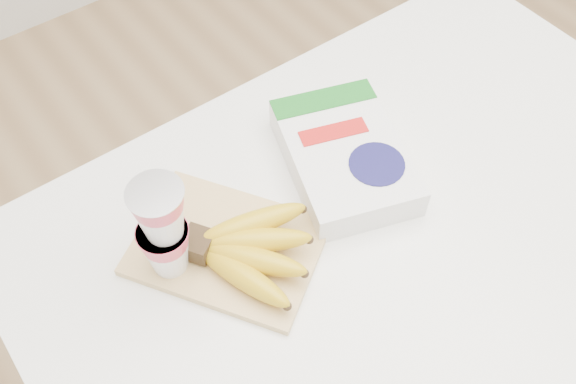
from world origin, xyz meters
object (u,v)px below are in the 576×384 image
(table, at_px, (364,330))
(yogurt_stack, at_px, (163,228))
(cutting_board, at_px, (227,247))
(bananas, at_px, (248,249))
(cereal_box, at_px, (344,156))

(table, relative_size, yogurt_stack, 6.45)
(table, height_order, cutting_board, cutting_board)
(bananas, height_order, cereal_box, bananas)
(bananas, relative_size, yogurt_stack, 1.11)
(cutting_board, xyz_separation_m, cereal_box, (0.25, 0.02, 0.02))
(table, xyz_separation_m, yogurt_stack, (-0.34, 0.12, 0.56))
(cutting_board, height_order, yogurt_stack, yogurt_stack)
(cutting_board, height_order, cereal_box, cereal_box)
(table, height_order, bananas, bananas)
(cutting_board, relative_size, cereal_box, 0.89)
(bananas, distance_m, yogurt_stack, 0.14)
(cereal_box, bearing_deg, table, -71.86)
(yogurt_stack, distance_m, cereal_box, 0.35)
(bananas, bearing_deg, table, -14.79)
(table, distance_m, bananas, 0.54)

